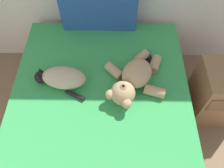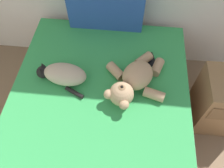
% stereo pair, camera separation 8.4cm
% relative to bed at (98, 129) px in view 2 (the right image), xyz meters
% --- Properties ---
extents(bed, '(1.44, 2.04, 0.57)m').
position_rel_bed_xyz_m(bed, '(0.00, 0.00, 0.00)').
color(bed, olive).
rests_on(bed, ground_plane).
extents(patterned_cushion, '(0.68, 0.12, 0.53)m').
position_rel_bed_xyz_m(patterned_cushion, '(-0.04, 0.94, 0.55)').
color(patterned_cushion, '#264C99').
rests_on(patterned_cushion, bed).
extents(cat, '(0.42, 0.28, 0.15)m').
position_rel_bed_xyz_m(cat, '(-0.30, 0.28, 0.36)').
color(cat, tan).
rests_on(cat, bed).
extents(teddy_bear, '(0.48, 0.59, 0.20)m').
position_rel_bed_xyz_m(teddy_bear, '(0.25, 0.27, 0.37)').
color(teddy_bear, tan).
rests_on(teddy_bear, bed).
extents(cell_phone, '(0.11, 0.16, 0.01)m').
position_rel_bed_xyz_m(cell_phone, '(0.39, 0.56, 0.29)').
color(cell_phone, black).
rests_on(cell_phone, bed).
extents(nightstand, '(0.43, 0.42, 0.62)m').
position_rel_bed_xyz_m(nightstand, '(1.06, 0.36, 0.03)').
color(nightstand, olive).
rests_on(nightstand, ground_plane).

